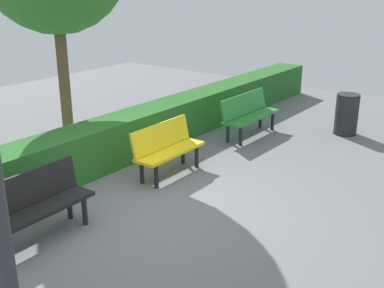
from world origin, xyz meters
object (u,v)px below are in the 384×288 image
Objects in this scene: bench_black at (33,204)px; trash_bin at (347,114)px; bench_yellow at (167,147)px; bench_green at (248,113)px.

bench_black is 6.71m from trash_bin.
bench_yellow is 0.90× the size of bench_black.
bench_green is 2.61m from bench_yellow.
trash_bin is (-6.53, 1.57, -0.05)m from bench_black.
bench_black reaches higher than trash_bin.
bench_green is 5.22m from bench_black.
trash_bin is at bearing 130.73° from bench_green.
bench_black reaches higher than bench_yellow.
trash_bin is (-1.31, 1.58, -0.06)m from bench_green.
trash_bin is at bearing 157.27° from bench_yellow.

